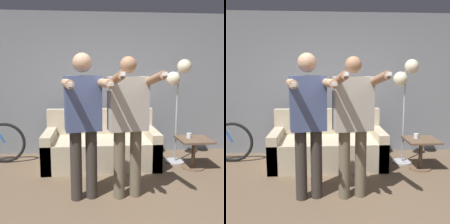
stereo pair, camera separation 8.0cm
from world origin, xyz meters
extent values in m
cube|color=gray|center=(0.00, 2.54, 1.30)|extent=(10.00, 0.05, 2.60)
cube|color=beige|center=(-0.25, 1.79, 0.23)|extent=(1.84, 0.87, 0.45)
cube|color=beige|center=(-0.25, 2.16, 0.67)|extent=(1.84, 0.14, 0.44)
cube|color=beige|center=(-1.09, 1.79, 0.30)|extent=(0.16, 0.87, 0.59)
cube|color=beige|center=(0.59, 1.79, 0.30)|extent=(0.16, 0.87, 0.59)
cylinder|color=#38332D|center=(-0.60, 0.65, 0.43)|extent=(0.14, 0.14, 0.86)
cylinder|color=#38332D|center=(-0.42, 0.69, 0.43)|extent=(0.14, 0.14, 0.86)
cube|color=#475684|center=(-0.51, 0.67, 1.18)|extent=(0.45, 0.29, 0.64)
sphere|color=tan|center=(-0.51, 0.67, 1.65)|extent=(0.22, 0.22, 0.22)
cylinder|color=tan|center=(-0.66, 0.39, 1.43)|extent=(0.18, 0.51, 0.09)
cube|color=white|center=(-0.62, 0.14, 1.43)|extent=(0.06, 0.12, 0.04)
cylinder|color=tan|center=(-0.27, 0.46, 1.43)|extent=(0.18, 0.51, 0.09)
cube|color=white|center=(-0.23, 0.21, 1.43)|extent=(0.06, 0.12, 0.04)
cylinder|color=#6B604C|center=(-0.08, 0.65, 0.43)|extent=(0.14, 0.14, 0.85)
cylinder|color=#6B604C|center=(0.12, 0.68, 0.43)|extent=(0.14, 0.14, 0.85)
cube|color=#B7B2A8|center=(0.02, 0.67, 1.17)|extent=(0.49, 0.29, 0.64)
sphere|color=#9E7051|center=(0.02, 0.67, 1.62)|extent=(0.20, 0.20, 0.20)
cylinder|color=#9E7051|center=(-0.16, 0.39, 1.47)|extent=(0.17, 0.52, 0.19)
cube|color=white|center=(-0.12, 0.15, 1.52)|extent=(0.05, 0.13, 0.06)
cylinder|color=#9E7051|center=(0.28, 0.46, 1.47)|extent=(0.17, 0.52, 0.19)
cube|color=white|center=(0.31, 0.22, 1.52)|extent=(0.05, 0.13, 0.06)
ellipsoid|color=#3D3833|center=(0.15, 2.16, 0.97)|extent=(0.34, 0.15, 0.14)
sphere|color=#3D3833|center=(0.30, 2.16, 1.02)|extent=(0.12, 0.12, 0.12)
ellipsoid|color=#3D3833|center=(-0.03, 2.18, 0.92)|extent=(0.19, 0.04, 0.04)
cone|color=#3D3833|center=(0.28, 2.13, 1.06)|extent=(0.04, 0.04, 0.03)
cone|color=#3D3833|center=(0.28, 2.18, 1.06)|extent=(0.04, 0.04, 0.03)
cylinder|color=#B2B2B7|center=(1.02, 1.84, 0.01)|extent=(0.33, 0.33, 0.02)
cylinder|color=#B2B2B7|center=(1.02, 1.84, 0.77)|extent=(0.03, 0.03, 1.55)
sphere|color=#F4E5C1|center=(1.12, 1.84, 1.63)|extent=(0.23, 0.23, 0.23)
sphere|color=#F4E5C1|center=(0.94, 1.84, 1.43)|extent=(0.23, 0.23, 0.23)
cylinder|color=brown|center=(1.22, 1.55, 0.01)|extent=(0.35, 0.35, 0.02)
cylinder|color=brown|center=(1.22, 1.55, 0.23)|extent=(0.06, 0.06, 0.45)
cube|color=brown|center=(1.22, 1.55, 0.47)|extent=(0.50, 0.50, 0.03)
cylinder|color=silver|center=(1.16, 1.61, 0.52)|extent=(0.08, 0.08, 0.08)
torus|color=black|center=(-1.88, 2.06, 0.35)|extent=(0.69, 0.05, 0.69)
camera|label=1|loc=(-0.43, -2.38, 1.56)|focal=42.00mm
camera|label=2|loc=(-0.35, -2.39, 1.56)|focal=42.00mm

